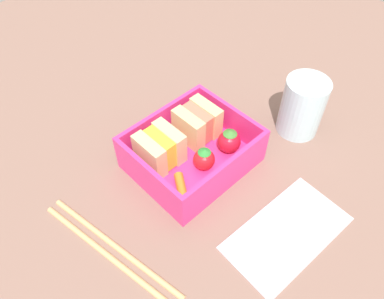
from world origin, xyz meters
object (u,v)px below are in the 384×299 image
Objects in this scene: strawberry_left at (229,141)px; chopstick_pair at (111,249)px; sandwich_left at (160,149)px; sandwich_center_left at (197,123)px; carrot_stick_far_left at (181,186)px; drinking_glass at (302,107)px; folded_napkin at (287,233)px; strawberry_far_left at (203,160)px.

strawberry_left reaches higher than chopstick_pair.
sandwich_left is 1.00× the size of sandwich_center_left.
strawberry_left is (9.08, 0.33, 1.08)cm from carrot_stick_far_left.
drinking_glass reaches higher than sandwich_left.
sandwich_left is at bearing 156.19° from drinking_glass.
folded_napkin is at bearing -67.51° from carrot_stick_far_left.
strawberry_left is 0.24× the size of folded_napkin.
sandwich_left is at bearing 147.79° from strawberry_left.
strawberry_far_left is at bearing 93.84° from folded_napkin.
drinking_glass reaches higher than carrot_stick_far_left.
drinking_glass is (12.25, -8.37, 0.77)cm from sandwich_center_left.
sandwich_center_left is 0.25× the size of chopstick_pair.
sandwich_left is 0.25× the size of chopstick_pair.
carrot_stick_far_left is at bearing 171.30° from drinking_glass.
sandwich_center_left reaches higher than chopstick_pair.
chopstick_pair is (-20.03, -0.50, -2.52)cm from strawberry_left.
sandwich_center_left reaches higher than strawberry_left.
carrot_stick_far_left is 13.78cm from folded_napkin.
drinking_glass is (20.20, -3.09, 2.48)cm from carrot_stick_far_left.
strawberry_left is at bearing 73.49° from folded_napkin.
chopstick_pair is (-18.89, -5.45, -3.15)cm from sandwich_center_left.
chopstick_pair is 31.52cm from drinking_glass.
sandwich_center_left is at bearing 102.97° from strawberry_left.
sandwich_left is at bearing 76.83° from carrot_stick_far_left.
sandwich_center_left reaches higher than folded_napkin.
sandwich_left is 6.71cm from sandwich_center_left.
sandwich_center_left is 9.69cm from carrot_stick_far_left.
sandwich_center_left is 5.11cm from strawberry_left.
strawberry_far_left is 0.93× the size of strawberry_left.
strawberry_left is at bearing 2.08° from carrot_stick_far_left.
carrot_stick_far_left is at bearing -103.17° from sandwich_left.
sandwich_center_left reaches higher than carrot_stick_far_left.
carrot_stick_far_left is 0.24× the size of folded_napkin.
drinking_glass reaches higher than strawberry_far_left.
sandwich_center_left is at bearing 81.41° from folded_napkin.
strawberry_left is at bearing -2.64° from strawberry_far_left.
sandwich_left is at bearing 180.00° from sandwich_center_left.
carrot_stick_far_left is at bearing 0.91° from chopstick_pair.
folded_napkin is (16.18, -12.47, -0.15)cm from chopstick_pair.
carrot_stick_far_left is (-7.94, -5.28, -1.71)cm from sandwich_center_left.
sandwich_left reaches higher than carrot_stick_far_left.
chopstick_pair is at bearing 174.65° from drinking_glass.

